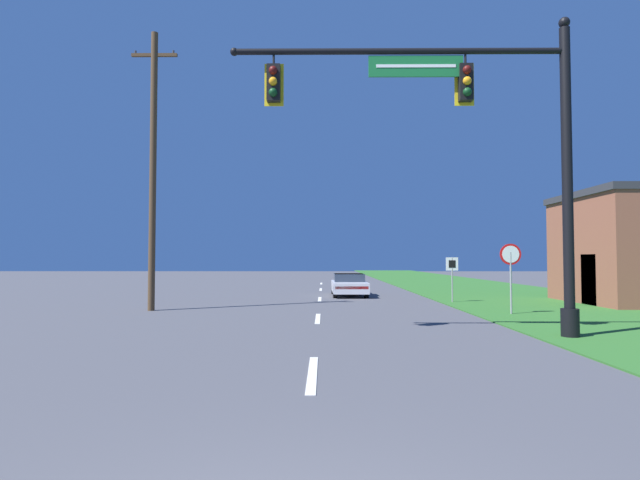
# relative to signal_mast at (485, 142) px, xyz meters

# --- Properties ---
(grass_verge_right) EXTENTS (10.00, 110.00, 0.04)m
(grass_verge_right) POSITION_rel_signal_mast_xyz_m (6.17, 20.06, -4.97)
(grass_verge_right) COLOR #2D6626
(grass_verge_right) RESTS_ON ground
(road_center_line) EXTENTS (0.16, 34.80, 0.01)m
(road_center_line) POSITION_rel_signal_mast_xyz_m (-4.33, 12.06, -4.98)
(road_center_line) COLOR silver
(road_center_line) RESTS_ON ground
(signal_mast) EXTENTS (8.84, 0.47, 8.18)m
(signal_mast) POSITION_rel_signal_mast_xyz_m (0.00, 0.00, 0.00)
(signal_mast) COLOR black
(signal_mast) RESTS_ON grass_verge_right
(car_ahead) EXTENTS (1.87, 4.44, 1.19)m
(car_ahead) POSITION_rel_signal_mast_xyz_m (-2.76, 14.55, -4.38)
(car_ahead) COLOR black
(car_ahead) RESTS_ON ground
(stop_sign) EXTENTS (0.76, 0.07, 2.50)m
(stop_sign) POSITION_rel_signal_mast_xyz_m (2.57, 5.26, -3.12)
(stop_sign) COLOR gray
(stop_sign) RESTS_ON grass_verge_right
(route_sign_post) EXTENTS (0.55, 0.06, 2.03)m
(route_sign_post) POSITION_rel_signal_mast_xyz_m (1.74, 10.19, -3.46)
(route_sign_post) COLOR gray
(route_sign_post) RESTS_ON grass_verge_right
(utility_pole_near) EXTENTS (1.80, 0.26, 10.94)m
(utility_pole_near) POSITION_rel_signal_mast_xyz_m (-10.81, 6.65, 0.65)
(utility_pole_near) COLOR #4C3823
(utility_pole_near) RESTS_ON ground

